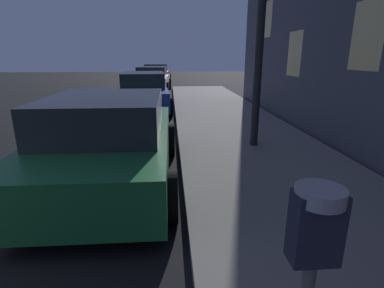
{
  "coord_description": "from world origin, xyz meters",
  "views": [
    {
      "loc": [
        3.83,
        -1.14,
        2.0
      ],
      "look_at": [
        4.08,
        2.28,
        0.98
      ],
      "focal_mm": 27.57,
      "sensor_mm": 36.0,
      "label": 1
    }
  ],
  "objects": [
    {
      "name": "parking_meter",
      "position": [
        4.38,
        -0.17,
        1.2
      ],
      "size": [
        0.19,
        0.19,
        1.38
      ],
      "color": "#59595B",
      "rests_on": "sidewalk"
    },
    {
      "name": "car_green",
      "position": [
        2.85,
        3.45,
        0.71
      ],
      "size": [
        2.1,
        4.19,
        1.43
      ],
      "color": "#19592D",
      "rests_on": "ground"
    },
    {
      "name": "car_blue",
      "position": [
        2.85,
        10.14,
        0.71
      ],
      "size": [
        2.15,
        4.44,
        1.43
      ],
      "color": "navy",
      "rests_on": "ground"
    },
    {
      "name": "car_white",
      "position": [
        2.85,
        16.47,
        0.72
      ],
      "size": [
        2.18,
        4.45,
        1.43
      ],
      "color": "silver",
      "rests_on": "ground"
    },
    {
      "name": "car_red",
      "position": [
        2.85,
        22.27,
        0.72
      ],
      "size": [
        2.2,
        4.09,
        1.43
      ],
      "color": "maroon",
      "rests_on": "ground"
    }
  ]
}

